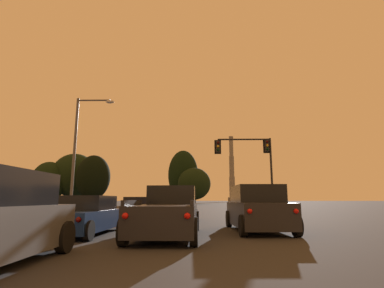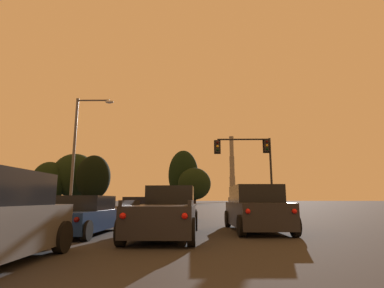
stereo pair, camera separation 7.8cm
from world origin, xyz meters
name	(u,v)px [view 1 (the left image)]	position (x,y,z in m)	size (l,w,h in m)	color
hatchback_left_lane_front	(139,209)	(-2.86, 18.22, 0.66)	(2.00, 4.14, 1.44)	maroon
suv_right_lane_second	(257,209)	(3.24, 11.82, 0.90)	(2.21, 4.94, 1.86)	#232328
pickup_truck_center_lane_second	(168,213)	(-0.29, 10.18, 0.80)	(2.25, 5.53, 1.82)	#232328
sedan_center_lane_front	(180,210)	(-0.27, 17.46, 0.67)	(2.14, 4.76, 1.43)	gray
sedan_left_lane_second	(86,216)	(-3.50, 10.69, 0.67)	(2.08, 4.74, 1.43)	navy
traffic_light_overhead_right	(253,156)	(5.60, 24.79, 4.99)	(5.04, 0.50, 6.56)	black
street_lamp	(81,143)	(-7.89, 20.75, 5.39)	(2.87, 0.36, 8.88)	#56565B
smokestack	(232,176)	(21.55, 176.93, 15.24)	(5.33, 5.33, 38.92)	slate
treeline_center_left	(194,184)	(0.03, 81.64, 5.54)	(9.01, 8.11, 9.91)	black
treeline_center_right	(183,175)	(-3.21, 85.84, 8.31)	(8.66, 7.80, 15.44)	black
treeline_left_mid	(49,182)	(-40.92, 82.97, 6.21)	(9.48, 8.53, 11.83)	black
treeline_far_left	(93,177)	(-27.44, 80.19, 7.24)	(9.10, 8.19, 13.26)	black
treeline_right_mid	(74,175)	(-35.23, 86.44, 8.28)	(12.98, 11.69, 14.63)	black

